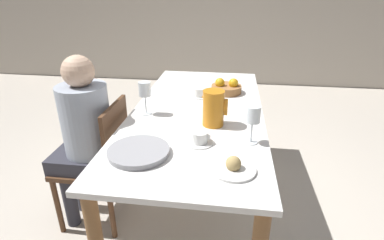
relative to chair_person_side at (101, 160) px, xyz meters
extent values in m
plane|color=beige|center=(0.62, 0.24, -0.48)|extent=(20.00, 20.00, 0.00)
cube|color=beige|center=(0.62, 3.42, 0.82)|extent=(10.00, 0.06, 2.60)
cube|color=white|center=(0.62, 0.24, 0.29)|extent=(0.86, 1.89, 0.03)
cylinder|color=brown|center=(0.25, 1.13, -0.10)|extent=(0.07, 0.07, 0.75)
cylinder|color=brown|center=(0.99, 1.13, -0.10)|extent=(0.07, 0.07, 0.75)
cylinder|color=#51331E|center=(-0.26, -0.19, -0.26)|extent=(0.04, 0.04, 0.42)
cylinder|color=#51331E|center=(-0.26, 0.18, -0.26)|extent=(0.04, 0.04, 0.42)
cylinder|color=#51331E|center=(0.11, -0.19, -0.26)|extent=(0.04, 0.04, 0.42)
cylinder|color=#51331E|center=(0.11, 0.18, -0.26)|extent=(0.04, 0.04, 0.42)
cube|color=#51331E|center=(-0.07, 0.00, -0.04)|extent=(0.42, 0.42, 0.03)
cube|color=#51331E|center=(0.13, 0.00, 0.19)|extent=(0.03, 0.39, 0.43)
cylinder|color=#33333D|center=(-0.22, -0.10, -0.25)|extent=(0.09, 0.09, 0.45)
cylinder|color=#33333D|center=(-0.22, 0.06, -0.25)|extent=(0.09, 0.09, 0.45)
cube|color=#33333D|center=(-0.14, -0.02, 0.02)|extent=(0.30, 0.34, 0.11)
cylinder|color=#9EA8B7|center=(-0.05, -0.02, 0.30)|extent=(0.30, 0.30, 0.46)
sphere|color=#D6AD8E|center=(-0.05, -0.02, 0.61)|extent=(0.19, 0.19, 0.19)
cylinder|color=#D6AD8E|center=(-0.15, 0.19, 0.41)|extent=(0.25, 0.06, 0.20)
cylinder|color=orange|center=(0.74, 0.01, 0.41)|extent=(0.13, 0.13, 0.21)
cube|color=orange|center=(0.81, 0.01, 0.42)|extent=(0.02, 0.02, 0.10)
cone|color=orange|center=(0.69, 0.01, 0.50)|extent=(0.04, 0.04, 0.04)
cylinder|color=white|center=(0.30, 0.12, 0.31)|extent=(0.07, 0.07, 0.00)
cylinder|color=white|center=(0.30, 0.12, 0.37)|extent=(0.01, 0.01, 0.12)
cylinder|color=white|center=(0.30, 0.12, 0.47)|extent=(0.08, 0.08, 0.09)
cylinder|color=white|center=(0.96, -0.18, 0.31)|extent=(0.07, 0.07, 0.00)
cylinder|color=white|center=(0.96, -0.18, 0.37)|extent=(0.01, 0.01, 0.12)
cylinder|color=white|center=(0.96, -0.18, 0.47)|extent=(0.08, 0.08, 0.09)
cylinder|color=gold|center=(0.96, -0.18, 0.45)|extent=(0.06, 0.06, 0.05)
cylinder|color=white|center=(0.68, -0.22, 0.31)|extent=(0.15, 0.15, 0.01)
cylinder|color=white|center=(0.68, -0.22, 0.34)|extent=(0.09, 0.09, 0.06)
cube|color=white|center=(0.74, -0.22, 0.34)|extent=(0.01, 0.01, 0.03)
cylinder|color=white|center=(0.60, 0.49, 0.31)|extent=(0.15, 0.15, 0.01)
cylinder|color=white|center=(0.60, 0.49, 0.34)|extent=(0.09, 0.09, 0.06)
cube|color=white|center=(0.65, 0.49, 0.34)|extent=(0.01, 0.01, 0.03)
cylinder|color=#9E9EA3|center=(0.40, -0.38, 0.31)|extent=(0.30, 0.30, 0.02)
cylinder|color=#9E9EA3|center=(0.40, -0.38, 0.33)|extent=(0.31, 0.31, 0.01)
cylinder|color=white|center=(0.86, -0.46, 0.31)|extent=(0.21, 0.21, 0.01)
sphere|color=tan|center=(0.86, -0.46, 0.34)|extent=(0.07, 0.07, 0.07)
cylinder|color=#9E6B3D|center=(0.80, 0.61, 0.33)|extent=(0.23, 0.23, 0.06)
sphere|color=gold|center=(0.85, 0.61, 0.38)|extent=(0.07, 0.07, 0.07)
sphere|color=gold|center=(0.75, 0.60, 0.38)|extent=(0.07, 0.07, 0.07)
camera|label=1|loc=(0.83, -1.61, 1.07)|focal=28.00mm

